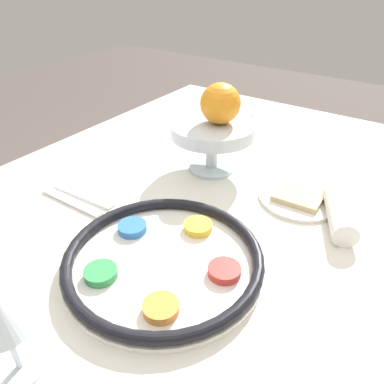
# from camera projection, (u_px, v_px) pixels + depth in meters

# --- Properties ---
(dining_table) EXTENTS (1.52, 1.08, 0.76)m
(dining_table) POSITION_uv_depth(u_px,v_px,m) (195.00, 350.00, 0.92)
(dining_table) COLOR silver
(dining_table) RESTS_ON ground_plane
(seder_plate) EXTENTS (0.33, 0.33, 0.03)m
(seder_plate) POSITION_uv_depth(u_px,v_px,m) (164.00, 259.00, 0.62)
(seder_plate) COLOR silver
(seder_plate) RESTS_ON dining_table
(fruit_stand) EXTENTS (0.20, 0.20, 0.12)m
(fruit_stand) POSITION_uv_depth(u_px,v_px,m) (213.00, 133.00, 0.86)
(fruit_stand) COLOR silver
(fruit_stand) RESTS_ON dining_table
(orange_fruit) EXTENTS (0.09, 0.09, 0.09)m
(orange_fruit) POSITION_uv_depth(u_px,v_px,m) (220.00, 104.00, 0.83)
(orange_fruit) COLOR orange
(orange_fruit) RESTS_ON fruit_stand
(bread_plate) EXTENTS (0.17, 0.17, 0.02)m
(bread_plate) POSITION_uv_depth(u_px,v_px,m) (299.00, 197.00, 0.80)
(bread_plate) COLOR silver
(bread_plate) RESTS_ON dining_table
(napkin_roll) EXTENTS (0.15, 0.10, 0.05)m
(napkin_roll) POSITION_uv_depth(u_px,v_px,m) (340.00, 213.00, 0.72)
(napkin_roll) COLOR white
(napkin_roll) RESTS_ON dining_table
(cup_near) EXTENTS (0.08, 0.08, 0.06)m
(cup_near) POSITION_uv_depth(u_px,v_px,m) (240.00, 121.00, 1.10)
(cup_near) COLOR silver
(cup_near) RESTS_ON dining_table
(fork_left) EXTENTS (0.02, 0.17, 0.01)m
(fork_left) POSITION_uv_depth(u_px,v_px,m) (72.00, 202.00, 0.79)
(fork_left) COLOR silver
(fork_left) RESTS_ON dining_table
(fork_right) EXTENTS (0.03, 0.17, 0.01)m
(fork_right) POSITION_uv_depth(u_px,v_px,m) (83.00, 196.00, 0.81)
(fork_right) COLOR silver
(fork_right) RESTS_ON dining_table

